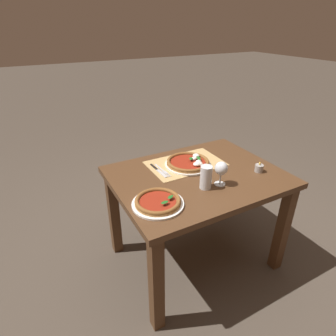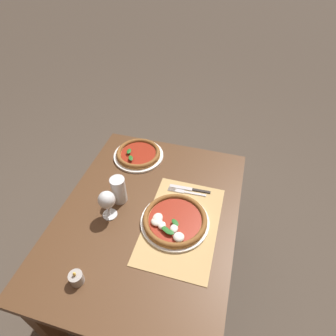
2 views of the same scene
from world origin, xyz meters
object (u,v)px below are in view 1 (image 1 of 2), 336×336
Objects in this scene: wine_glass at (221,169)px; fork at (163,170)px; knife at (158,171)px; pizza_far at (158,202)px; votive_candle at (259,168)px; pizza_near at (188,163)px; pint_glass at (206,178)px.

fork is at bearing -53.95° from wine_glass.
knife is (0.03, -0.01, 0.00)m from fork.
wine_glass reaches higher than knife.
votive_candle is (-0.77, -0.02, 0.00)m from pizza_far.
wine_glass is at bearing 96.75° from pizza_near.
votive_candle is at bearing 151.16° from fork.
pint_glass is 0.44m from votive_candle.
knife is (0.26, -0.33, -0.10)m from wine_glass.
pint_glass is (0.07, 0.30, 0.05)m from pizza_near.
pizza_far reaches higher than fork.
wine_glass is 0.77× the size of fork.
fork is at bearing -3.77° from pizza_near.
wine_glass reaches higher than pizza_far.
pint_glass reaches higher than pizza_near.
knife is at bearing -23.44° from fork.
votive_candle is at bearing -178.32° from wine_glass.
votive_candle is (-0.37, 0.30, 0.00)m from pizza_near.
pizza_near is 4.45× the size of votive_candle.
pizza_near is 1.49× the size of knife.
pint_glass reaches higher than fork.
knife is at bearing -63.85° from pint_glass.
fork is at bearing -66.94° from pint_glass.
pint_glass is 0.67× the size of knife.
pizza_far is 2.01× the size of pint_glass.
pint_glass reaches higher than votive_candle.
pizza_far is 0.39m from fork.
votive_candle reaches higher than pizza_far.
pint_glass is at bearing -175.87° from pizza_far.
pizza_near is 0.31m from pint_glass.
fork is (0.23, -0.32, -0.10)m from wine_glass.
pizza_near is 0.20m from fork.
votive_candle is (-0.43, 0.00, -0.05)m from pint_glass.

